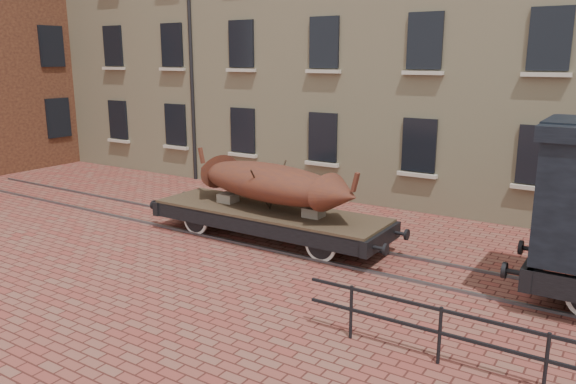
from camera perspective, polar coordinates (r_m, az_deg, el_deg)
The scene contains 4 objects.
ground at distance 14.85m, azimuth 2.51°, elevation -5.80°, with size 90.00×90.00×0.00m, color brown.
rail_track at distance 14.84m, azimuth 2.51°, elevation -5.69°, with size 30.00×1.52×0.06m.
flatcar_wagon at distance 15.35m, azimuth -1.96°, elevation -2.38°, with size 7.49×2.03×1.13m.
iron_boat at distance 15.11m, azimuth -1.92°, elevation 0.99°, with size 5.75×2.33×1.42m.
Camera 1 is at (7.02, -12.13, 4.89)m, focal length 35.00 mm.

